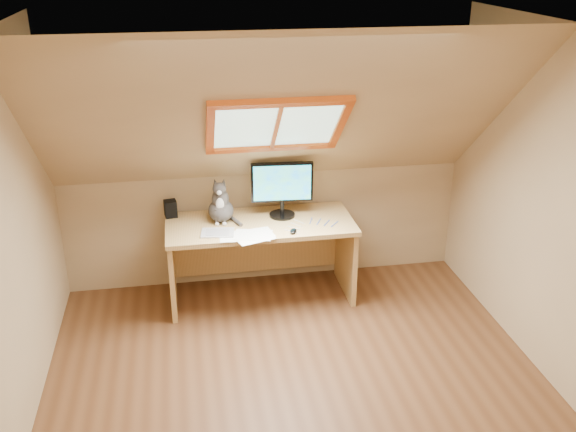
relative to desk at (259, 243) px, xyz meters
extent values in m
plane|color=brown|center=(0.09, -1.45, -0.49)|extent=(3.50, 3.50, 0.00)
cube|color=tan|center=(1.84, -1.45, 0.71)|extent=(0.02, 3.50, 2.40)
cube|color=tan|center=(0.09, 0.30, 0.01)|extent=(3.50, 0.02, 1.00)
cube|color=silver|center=(0.09, -2.22, 1.91)|extent=(3.50, 1.95, 0.02)
cube|color=tan|center=(0.09, -0.47, 1.21)|extent=(3.50, 1.56, 1.41)
cube|color=#B2E0CC|center=(0.09, -0.39, 1.14)|extent=(0.90, 0.53, 0.48)
cube|color=#CD5E13|center=(0.09, -0.39, 1.14)|extent=(1.02, 0.64, 0.59)
cube|color=tan|center=(0.00, -0.07, 0.20)|extent=(1.55, 0.68, 0.04)
cube|color=tan|center=(-0.75, -0.07, -0.15)|extent=(0.04, 0.61, 0.67)
cube|color=tan|center=(0.75, -0.07, -0.15)|extent=(0.04, 0.61, 0.67)
cube|color=tan|center=(0.00, 0.24, -0.15)|extent=(1.45, 0.03, 0.47)
cylinder|color=black|center=(0.20, 0.03, 0.23)|extent=(0.22, 0.22, 0.02)
cylinder|color=black|center=(0.20, 0.03, 0.30)|extent=(0.04, 0.04, 0.12)
cube|color=black|center=(0.20, 0.03, 0.53)|extent=(0.52, 0.08, 0.34)
cube|color=#0644C4|center=(0.20, 0.00, 0.53)|extent=(0.48, 0.04, 0.30)
ellipsoid|color=#4A4441|center=(-0.31, 0.02, 0.31)|extent=(0.24, 0.28, 0.18)
ellipsoid|color=#4A4441|center=(-0.32, 0.01, 0.42)|extent=(0.16, 0.16, 0.20)
ellipsoid|color=silver|center=(-0.32, -0.05, 0.40)|extent=(0.07, 0.05, 0.11)
ellipsoid|color=#4A4441|center=(-0.32, -0.04, 0.53)|extent=(0.12, 0.11, 0.10)
sphere|color=silver|center=(-0.33, -0.08, 0.51)|extent=(0.04, 0.04, 0.04)
cone|color=#4A4441|center=(-0.35, -0.01, 0.58)|extent=(0.06, 0.06, 0.06)
cone|color=#4A4441|center=(-0.29, -0.02, 0.58)|extent=(0.06, 0.05, 0.06)
cube|color=black|center=(-0.73, 0.18, 0.29)|extent=(0.11, 0.11, 0.14)
cube|color=#B2B2B7|center=(-0.36, -0.23, 0.23)|extent=(0.28, 0.22, 0.01)
ellipsoid|color=black|center=(0.23, -0.32, 0.23)|extent=(0.08, 0.11, 0.03)
cube|color=white|center=(-0.15, -0.33, 0.22)|extent=(0.33, 0.27, 0.00)
cube|color=white|center=(-0.15, -0.33, 0.22)|extent=(0.32, 0.24, 0.00)
cube|color=white|center=(-0.15, -0.33, 0.22)|extent=(0.35, 0.30, 0.00)
cube|color=white|center=(-0.15, -0.33, 0.23)|extent=(0.34, 0.28, 0.00)
camera|label=1|loc=(-0.61, -4.90, 2.36)|focal=40.00mm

